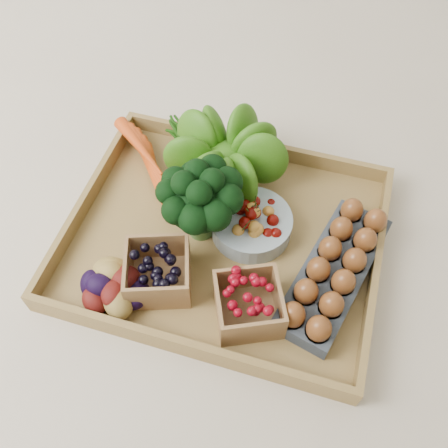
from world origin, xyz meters
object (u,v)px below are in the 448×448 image
(egg_carton, at_px, (334,273))
(broccoli, at_px, (200,212))
(cherry_bowl, at_px, (251,224))
(tray, at_px, (224,240))

(egg_carton, bearing_deg, broccoli, -172.23)
(broccoli, height_order, cherry_bowl, broccoli)
(egg_carton, bearing_deg, tray, -172.74)
(broccoli, height_order, egg_carton, broccoli)
(cherry_bowl, bearing_deg, egg_carton, -19.25)
(tray, height_order, cherry_bowl, cherry_bowl)
(broccoli, distance_m, cherry_bowl, 0.10)
(tray, xyz_separation_m, broccoli, (-0.04, 0.00, 0.07))
(broccoli, bearing_deg, cherry_bowl, 17.11)
(tray, height_order, egg_carton, egg_carton)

